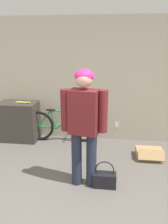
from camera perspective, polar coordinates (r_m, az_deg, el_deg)
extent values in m
cube|color=#B7AD99|center=(4.68, 2.25, 8.10)|extent=(8.00, 0.06, 2.60)
cube|color=white|center=(4.88, 8.54, -3.26)|extent=(0.08, 0.01, 0.12)
cube|color=#38332D|center=(5.01, -16.70, -2.37)|extent=(0.83, 0.50, 0.85)
cylinder|color=#23283D|center=(3.31, -1.92, -12.06)|extent=(0.15, 0.15, 0.83)
cylinder|color=#23283D|center=(3.29, 1.93, -12.28)|extent=(0.15, 0.15, 0.83)
cube|color=maroon|center=(3.01, 0.00, 0.02)|extent=(0.44, 0.33, 0.63)
cylinder|color=maroon|center=(3.05, -4.91, 0.48)|extent=(0.13, 0.13, 0.59)
cylinder|color=maroon|center=(2.99, 5.01, 0.13)|extent=(0.13, 0.13, 0.59)
sphere|color=#DBB28E|center=(2.91, 0.00, 8.55)|extent=(0.23, 0.23, 0.23)
ellipsoid|color=#EA2884|center=(2.92, 0.04, 9.37)|extent=(0.26, 0.24, 0.19)
torus|color=black|center=(4.89, -11.75, -3.57)|extent=(0.67, 0.09, 0.67)
torus|color=black|center=(4.71, 0.18, -3.98)|extent=(0.67, 0.09, 0.67)
cylinder|color=#237A38|center=(4.85, -9.54, -3.94)|extent=(0.39, 0.05, 0.08)
cylinder|color=#237A38|center=(4.79, -10.25, -1.66)|extent=(0.31, 0.05, 0.37)
cylinder|color=#237A38|center=(4.76, -7.99, -2.02)|extent=(0.14, 0.04, 0.41)
cylinder|color=#237A38|center=(4.70, -4.37, -2.22)|extent=(0.53, 0.06, 0.42)
cylinder|color=#237A38|center=(4.65, -5.04, 0.14)|extent=(0.61, 0.06, 0.05)
cylinder|color=#237A38|center=(4.66, -0.56, -2.03)|extent=(0.15, 0.04, 0.35)
cylinder|color=#237A38|center=(4.60, -1.07, 0.31)|extent=(0.07, 0.04, 0.08)
cylinder|color=#237A38|center=(4.59, -0.83, 0.66)|extent=(0.04, 0.46, 0.02)
ellipsoid|color=black|center=(4.70, -8.70, 0.56)|extent=(0.22, 0.09, 0.05)
ellipsoid|color=#EAD64C|center=(4.80, -15.61, 2.41)|extent=(0.16, 0.03, 0.03)
ellipsoid|color=#EAD64C|center=(4.86, -16.71, 2.49)|extent=(0.15, 0.09, 0.03)
ellipsoid|color=#EAD64C|center=(4.78, -14.36, 2.44)|extent=(0.15, 0.09, 0.03)
sphere|color=brown|center=(4.89, -17.27, 2.53)|extent=(0.02, 0.02, 0.02)
cube|color=black|center=(3.41, 5.35, -17.24)|extent=(0.35, 0.17, 0.22)
torus|color=black|center=(3.32, 5.43, -14.81)|extent=(0.28, 0.02, 0.28)
cube|color=tan|center=(4.36, 16.72, -10.33)|extent=(0.49, 0.36, 0.15)
cube|color=tan|center=(4.17, 17.19, -10.65)|extent=(0.47, 0.13, 0.16)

